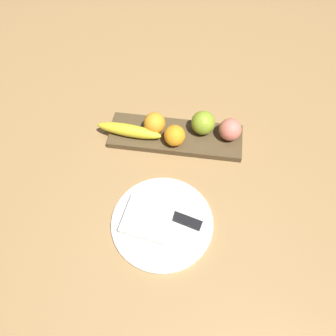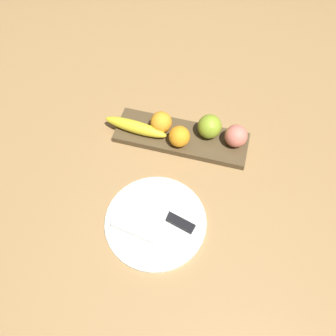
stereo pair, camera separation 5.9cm
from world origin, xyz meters
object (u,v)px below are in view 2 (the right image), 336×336
knife (172,219)px  banana (135,127)px  peach (236,136)px  folded_napkin (142,216)px  orange_near_apple (180,137)px  orange_near_banana (161,122)px  dinner_plate (154,221)px  apple (210,127)px  fruit_tray (180,137)px

knife → banana: bearing=-39.5°
peach → folded_napkin: peach is taller
peach → folded_napkin: bearing=56.5°
orange_near_apple → folded_napkin: size_ratio=0.51×
knife → orange_near_banana: bearing=-54.2°
dinner_plate → folded_napkin: size_ratio=2.17×
peach → folded_napkin: 0.34m
orange_near_apple → dinner_plate: size_ratio=0.23×
orange_near_apple → peach: (-0.15, -0.04, 0.00)m
banana → knife: size_ratio=1.06×
dinner_plate → banana: bearing=-63.2°
apple → banana: size_ratio=0.36×
apple → orange_near_apple: bearing=35.6°
knife → dinner_plate: bearing=32.9°
orange_near_banana → dinner_plate: 0.29m
fruit_tray → orange_near_banana: orange_near_banana is taller
knife → apple: bearing=-82.3°
fruit_tray → apple: size_ratio=5.61×
apple → folded_napkin: bearing=69.5°
apple → peach: apple is taller
orange_near_apple → folded_napkin: (0.04, 0.24, -0.03)m
apple → peach: bearing=171.1°
peach → knife: (0.11, 0.27, -0.04)m
fruit_tray → orange_near_banana: size_ratio=6.19×
banana → peach: size_ratio=2.97×
orange_near_apple → folded_napkin: orange_near_apple is taller
peach → banana: bearing=6.3°
fruit_tray → folded_napkin: bearing=83.3°
peach → apple: bearing=-8.9°
apple → orange_near_banana: size_ratio=1.10×
apple → dinner_plate: 0.31m
banana → peach: peach is taller
folded_napkin → apple: bearing=-110.5°
orange_near_banana → knife: orange_near_banana is taller
fruit_tray → orange_near_apple: (-0.00, 0.03, 0.04)m
dinner_plate → knife: (-0.04, -0.01, 0.01)m
orange_near_apple → folded_napkin: 0.25m
folded_napkin → peach: bearing=-123.5°
dinner_plate → folded_napkin: folded_napkin is taller
orange_near_apple → dinner_plate: (0.00, 0.24, -0.04)m
orange_near_banana → apple: bearing=-172.8°
apple → fruit_tray: bearing=17.5°
fruit_tray → orange_near_apple: bearing=99.9°
apple → dinner_plate: bearing=75.2°
banana → dinner_plate: 0.29m
orange_near_banana → folded_napkin: bearing=95.3°
orange_near_apple → orange_near_banana: (0.06, -0.04, 0.00)m
orange_near_banana → folded_napkin: 0.28m
banana → peach: 0.29m
orange_near_banana → dinner_plate: (-0.06, 0.28, -0.04)m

